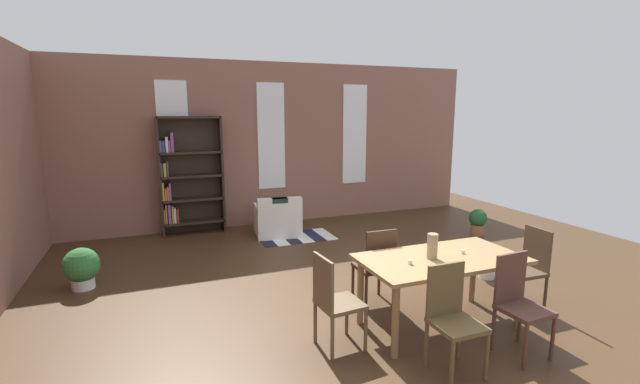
# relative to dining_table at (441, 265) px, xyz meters

# --- Properties ---
(ground_plane) EXTENTS (11.15, 11.15, 0.00)m
(ground_plane) POSITION_rel_dining_table_xyz_m (-0.49, 0.59, -0.68)
(ground_plane) COLOR #442D1B
(back_wall_brick) EXTENTS (8.92, 0.12, 3.22)m
(back_wall_brick) POSITION_rel_dining_table_xyz_m (-0.49, 4.93, 0.93)
(back_wall_brick) COLOR #8E5D4F
(back_wall_brick) RESTS_ON ground
(window_pane_0) EXTENTS (0.55, 0.02, 2.09)m
(window_pane_0) POSITION_rel_dining_table_xyz_m (-2.34, 4.86, 1.09)
(window_pane_0) COLOR white
(window_pane_1) EXTENTS (0.55, 0.02, 2.09)m
(window_pane_1) POSITION_rel_dining_table_xyz_m (-0.49, 4.86, 1.09)
(window_pane_1) COLOR white
(window_pane_2) EXTENTS (0.55, 0.02, 2.09)m
(window_pane_2) POSITION_rel_dining_table_xyz_m (1.36, 4.86, 1.09)
(window_pane_2) COLOR white
(dining_table) EXTENTS (1.71, 0.91, 0.77)m
(dining_table) POSITION_rel_dining_table_xyz_m (0.00, 0.00, 0.00)
(dining_table) COLOR olive
(dining_table) RESTS_ON ground
(vase_on_table) EXTENTS (0.11, 0.11, 0.26)m
(vase_on_table) POSITION_rel_dining_table_xyz_m (-0.12, 0.00, 0.22)
(vase_on_table) COLOR #998466
(vase_on_table) RESTS_ON dining_table
(tealight_candle_0) EXTENTS (0.04, 0.04, 0.04)m
(tealight_candle_0) POSITION_rel_dining_table_xyz_m (0.29, 0.01, 0.11)
(tealight_candle_0) COLOR silver
(tealight_candle_0) RESTS_ON dining_table
(tealight_candle_1) EXTENTS (0.04, 0.04, 0.05)m
(tealight_candle_1) POSITION_rel_dining_table_xyz_m (-0.42, -0.06, 0.12)
(tealight_candle_1) COLOR silver
(tealight_candle_1) RESTS_ON dining_table
(dining_chair_near_right) EXTENTS (0.42, 0.42, 0.95)m
(dining_chair_near_right) POSITION_rel_dining_table_xyz_m (0.38, -0.68, -0.17)
(dining_chair_near_right) COLOR #523028
(dining_chair_near_right) RESTS_ON ground
(dining_chair_head_right) EXTENTS (0.41, 0.41, 0.95)m
(dining_chair_head_right) POSITION_rel_dining_table_xyz_m (1.23, -0.00, -0.17)
(dining_chair_head_right) COLOR #4B3727
(dining_chair_head_right) RESTS_ON ground
(dining_chair_head_left) EXTENTS (0.43, 0.43, 0.95)m
(dining_chair_head_left) POSITION_rel_dining_table_xyz_m (-1.23, -0.01, -0.17)
(dining_chair_head_left) COLOR brown
(dining_chair_head_left) RESTS_ON ground
(dining_chair_far_left) EXTENTS (0.41, 0.41, 0.95)m
(dining_chair_far_left) POSITION_rel_dining_table_xyz_m (-0.39, 0.68, -0.17)
(dining_chair_far_left) COLOR #3C261A
(dining_chair_far_left) RESTS_ON ground
(dining_chair_near_left) EXTENTS (0.40, 0.40, 0.95)m
(dining_chair_near_left) POSITION_rel_dining_table_xyz_m (-0.39, -0.68, -0.17)
(dining_chair_near_left) COLOR brown
(dining_chair_near_left) RESTS_ON ground
(bookshelf_tall) EXTENTS (1.14, 0.30, 2.18)m
(bookshelf_tall) POSITION_rel_dining_table_xyz_m (-2.16, 4.69, 0.41)
(bookshelf_tall) COLOR #2D2319
(bookshelf_tall) RESTS_ON ground
(armchair_white) EXTENTS (0.89, 0.89, 0.75)m
(armchair_white) POSITION_rel_dining_table_xyz_m (-0.64, 3.98, -0.40)
(armchair_white) COLOR white
(armchair_white) RESTS_ON ground
(potted_plant_by_shelf) EXTENTS (0.31, 0.31, 0.45)m
(potted_plant_by_shelf) POSITION_rel_dining_table_xyz_m (1.47, 0.88, -0.43)
(potted_plant_by_shelf) COLOR silver
(potted_plant_by_shelf) RESTS_ON ground
(potted_plant_corner) EXTENTS (0.32, 0.32, 0.48)m
(potted_plant_corner) POSITION_rel_dining_table_xyz_m (2.83, 2.62, -0.42)
(potted_plant_corner) COLOR #9E6042
(potted_plant_corner) RESTS_ON ground
(potted_plant_window) EXTENTS (0.45, 0.45, 0.54)m
(potted_plant_window) POSITION_rel_dining_table_xyz_m (-3.68, 2.52, -0.39)
(potted_plant_window) COLOR silver
(potted_plant_window) RESTS_ON ground
(striped_rug) EXTENTS (1.36, 0.81, 0.01)m
(striped_rug) POSITION_rel_dining_table_xyz_m (-0.38, 3.68, -0.68)
(striped_rug) COLOR #1E1E33
(striped_rug) RESTS_ON ground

